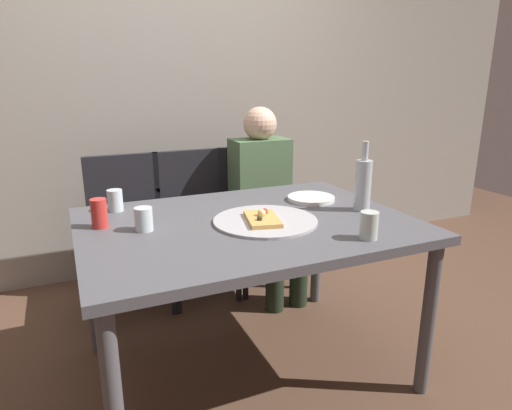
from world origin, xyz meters
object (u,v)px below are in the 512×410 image
object	(u,v)px
pizza_tray	(265,221)
chair_middle	(194,214)
dining_table	(247,237)
tumbler_near	(115,200)
soda_can	(99,213)
tumbler_far	(144,219)
guest_in_sweater	(266,193)
plate_stack	(311,198)
chair_left	(128,222)
pizza_slice_last	(262,218)
chair_right	(256,206)
wine_bottle	(363,184)
wine_glass	(369,225)

from	to	relation	value
pizza_tray	chair_middle	bearing A→B (deg)	92.80
dining_table	tumbler_near	xyz separation A→B (m)	(-0.50, 0.38, 0.13)
soda_can	chair_middle	distance (m)	1.01
tumbler_far	guest_in_sweater	size ratio (longest dim) A/B	0.08
plate_stack	chair_left	xyz separation A→B (m)	(-0.81, 0.74, -0.24)
pizza_slice_last	chair_right	size ratio (longest dim) A/B	0.27
wine_bottle	tumbler_near	world-z (taller)	wine_bottle
pizza_tray	dining_table	bearing A→B (deg)	143.17
soda_can	chair_middle	bearing A→B (deg)	50.88
pizza_slice_last	guest_in_sweater	world-z (taller)	guest_in_sweater
tumbler_far	chair_middle	xyz separation A→B (m)	(0.45, 0.86, -0.28)
tumbler_far	chair_left	distance (m)	0.91
wine_bottle	soda_can	size ratio (longest dim) A/B	2.65
tumbler_near	wine_glass	world-z (taller)	wine_glass
wine_bottle	soda_can	distance (m)	1.17
chair_middle	chair_right	distance (m)	0.43
pizza_tray	chair_right	size ratio (longest dim) A/B	0.50
chair_left	chair_right	size ratio (longest dim) A/B	1.00
wine_glass	guest_in_sweater	xyz separation A→B (m)	(0.10, 1.16, -0.16)
plate_stack	chair_middle	xyz separation A→B (m)	(-0.40, 0.74, -0.24)
tumbler_far	guest_in_sweater	distance (m)	1.14
pizza_tray	wine_bottle	size ratio (longest dim) A/B	1.39
pizza_tray	tumbler_far	world-z (taller)	tumbler_far
dining_table	chair_middle	bearing A→B (deg)	88.87
dining_table	chair_middle	world-z (taller)	chair_middle
tumbler_near	wine_glass	bearing A→B (deg)	-42.40
wine_bottle	plate_stack	bearing A→B (deg)	118.52
chair_right	tumbler_near	bearing A→B (deg)	29.36
chair_middle	guest_in_sweater	bearing A→B (deg)	160.42
soda_can	guest_in_sweater	size ratio (longest dim) A/B	0.10
pizza_tray	wine_glass	xyz separation A→B (m)	(0.28, -0.34, 0.05)
wine_bottle	chair_left	xyz separation A→B (m)	(-0.94, 0.98, -0.36)
tumbler_near	guest_in_sweater	world-z (taller)	guest_in_sweater
chair_left	guest_in_sweater	distance (m)	0.86
dining_table	plate_stack	xyz separation A→B (m)	(0.42, 0.17, 0.09)
wine_glass	chair_middle	distance (m)	1.38
dining_table	chair_right	bearing A→B (deg)	64.11
pizza_tray	wine_glass	world-z (taller)	wine_glass
dining_table	tumbler_far	xyz separation A→B (m)	(-0.43, 0.05, 0.12)
tumbler_near	wine_glass	distance (m)	1.15
wine_bottle	chair_middle	distance (m)	1.17
pizza_tray	wine_glass	size ratio (longest dim) A/B	4.14
pizza_tray	tumbler_far	size ratio (longest dim) A/B	4.65
pizza_slice_last	tumbler_far	size ratio (longest dim) A/B	2.52
wine_bottle	wine_glass	world-z (taller)	wine_bottle
tumbler_near	soda_can	world-z (taller)	soda_can
chair_right	guest_in_sweater	world-z (taller)	guest_in_sweater
wine_bottle	plate_stack	xyz separation A→B (m)	(-0.13, 0.24, -0.12)
chair_right	guest_in_sweater	xyz separation A→B (m)	(0.00, -0.15, 0.13)
wine_bottle	tumbler_near	bearing A→B (deg)	157.00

